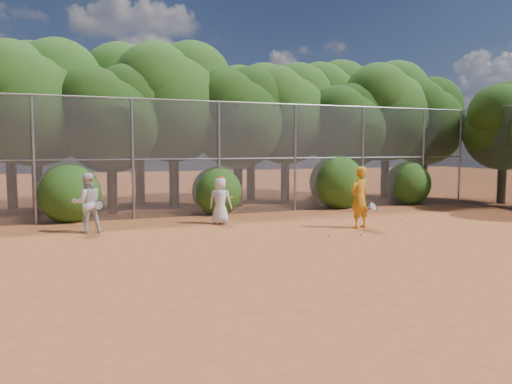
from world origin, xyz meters
name	(u,v)px	position (x,y,z in m)	size (l,w,h in m)	color
ground	(329,242)	(0.00, 0.00, 0.00)	(80.00, 80.00, 0.00)	#A85025
fence_back	(242,157)	(-0.12, 6.00, 2.05)	(20.05, 0.09, 4.03)	gray
tree_1	(36,97)	(-6.94, 8.54, 4.16)	(4.64, 4.03, 6.35)	black
tree_2	(112,114)	(-4.45, 7.83, 3.58)	(3.99, 3.47, 5.47)	black
tree_3	(174,97)	(-1.94, 8.84, 4.40)	(4.89, 4.26, 6.70)	black
tree_4	(239,114)	(0.55, 8.24, 3.76)	(4.19, 3.64, 5.73)	black
tree_5	(286,110)	(3.06, 9.04, 4.05)	(4.51, 3.92, 6.17)	black
tree_6	(347,123)	(5.55, 8.03, 3.47)	(3.86, 3.36, 5.29)	black
tree_7	(387,107)	(8.06, 8.64, 4.28)	(4.77, 4.14, 6.53)	black
tree_8	(425,118)	(10.05, 8.34, 3.82)	(4.25, 3.70, 5.82)	black
tree_9	(10,97)	(-7.94, 10.84, 4.34)	(4.83, 4.20, 6.62)	black
tree_10	(140,95)	(-2.93, 11.05, 4.63)	(5.15, 4.48, 7.06)	black
tree_11	(252,109)	(2.06, 10.64, 4.16)	(4.64, 4.03, 6.35)	black
tree_12	(331,105)	(6.56, 11.24, 4.51)	(5.02, 4.37, 6.88)	black
tree_13	(504,122)	(11.45, 5.03, 3.47)	(3.86, 3.36, 5.29)	black
bush_0	(69,191)	(-6.00, 6.30, 1.00)	(2.00, 2.00, 2.00)	#224A12
bush_1	(217,189)	(-1.00, 6.30, 0.90)	(1.80, 1.80, 1.80)	#224A12
bush_2	(337,180)	(4.00, 6.30, 1.10)	(2.20, 2.20, 2.20)	#224A12
bush_3	(408,182)	(7.50, 6.30, 0.95)	(1.90, 1.90, 1.90)	#224A12
player_yellow	(359,197)	(1.94, 1.59, 0.92)	(0.90, 0.62, 1.83)	orange
player_teen	(220,200)	(-1.63, 3.92, 0.75)	(0.86, 0.79, 1.50)	white
player_white	(87,203)	(-5.60, 3.74, 0.84)	(0.93, 0.81, 1.69)	silver
ball_0	(403,219)	(4.22, 2.46, 0.03)	(0.07, 0.07, 0.07)	#B9CE25
ball_1	(361,234)	(1.27, 0.50, 0.03)	(0.07, 0.07, 0.07)	#B9CE25
ball_2	(427,222)	(4.55, 1.66, 0.03)	(0.07, 0.07, 0.07)	#B9CE25
ball_3	(329,235)	(0.40, 0.69, 0.03)	(0.07, 0.07, 0.07)	#B9CE25
ball_4	(351,211)	(3.81, 4.94, 0.03)	(0.07, 0.07, 0.07)	#B9CE25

